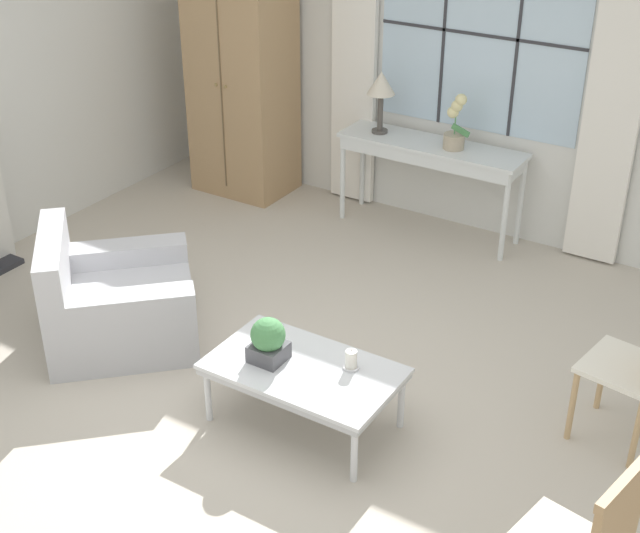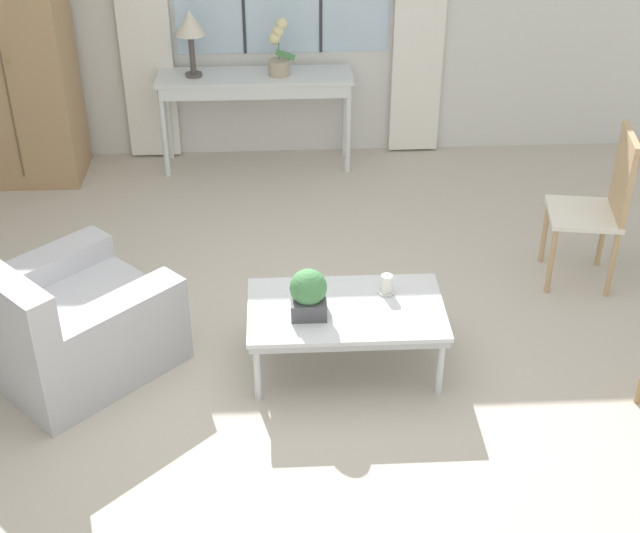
{
  "view_description": "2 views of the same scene",
  "coord_description": "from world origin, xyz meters",
  "px_view_note": "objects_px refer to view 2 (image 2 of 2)",
  "views": [
    {
      "loc": [
        2.59,
        -3.48,
        3.36
      ],
      "look_at": [
        0.2,
        0.34,
        0.88
      ],
      "focal_mm": 50.0,
      "sensor_mm": 36.0,
      "label": 1
    },
    {
      "loc": [
        -0.06,
        -4.03,
        3.22
      ],
      "look_at": [
        0.15,
        0.17,
        0.58
      ],
      "focal_mm": 50.0,
      "sensor_mm": 36.0,
      "label": 2
    }
  ],
  "objects_px": {
    "side_chair_wooden": "(602,200)",
    "table_lamp": "(190,26)",
    "armchair_upholstered": "(69,327)",
    "armoire": "(11,43)",
    "potted_orchid": "(279,52)",
    "coffee_table": "(346,313)",
    "potted_plant_small": "(308,293)",
    "pillar_candle": "(387,285)",
    "console_table": "(255,85)"
  },
  "relations": [
    {
      "from": "potted_orchid",
      "to": "coffee_table",
      "type": "xyz_separation_m",
      "value": [
        0.33,
        -2.7,
        -0.59
      ]
    },
    {
      "from": "armoire",
      "to": "console_table",
      "type": "relative_size",
      "value": 1.41
    },
    {
      "from": "pillar_candle",
      "to": "console_table",
      "type": "bearing_deg",
      "value": 106.42
    },
    {
      "from": "console_table",
      "to": "potted_plant_small",
      "type": "height_order",
      "value": "console_table"
    },
    {
      "from": "potted_plant_small",
      "to": "coffee_table",
      "type": "bearing_deg",
      "value": 12.91
    },
    {
      "from": "armoire",
      "to": "potted_plant_small",
      "type": "relative_size",
      "value": 7.97
    },
    {
      "from": "potted_orchid",
      "to": "side_chair_wooden",
      "type": "xyz_separation_m",
      "value": [
        2.01,
        -1.87,
        -0.36
      ]
    },
    {
      "from": "coffee_table",
      "to": "pillar_candle",
      "type": "bearing_deg",
      "value": 28.12
    },
    {
      "from": "console_table",
      "to": "pillar_candle",
      "type": "relative_size",
      "value": 11.81
    },
    {
      "from": "potted_orchid",
      "to": "potted_plant_small",
      "type": "distance_m",
      "value": 2.78
    },
    {
      "from": "armchair_upholstered",
      "to": "armoire",
      "type": "bearing_deg",
      "value": 107.11
    },
    {
      "from": "table_lamp",
      "to": "side_chair_wooden",
      "type": "xyz_separation_m",
      "value": [
        2.68,
        -1.87,
        -0.58
      ]
    },
    {
      "from": "armchair_upholstered",
      "to": "pillar_candle",
      "type": "bearing_deg",
      "value": 1.2
    },
    {
      "from": "console_table",
      "to": "pillar_candle",
      "type": "bearing_deg",
      "value": -73.58
    },
    {
      "from": "side_chair_wooden",
      "to": "potted_plant_small",
      "type": "height_order",
      "value": "side_chair_wooden"
    },
    {
      "from": "side_chair_wooden",
      "to": "coffee_table",
      "type": "height_order",
      "value": "side_chair_wooden"
    },
    {
      "from": "armchair_upholstered",
      "to": "side_chair_wooden",
      "type": "height_order",
      "value": "side_chair_wooden"
    },
    {
      "from": "potted_orchid",
      "to": "potted_plant_small",
      "type": "bearing_deg",
      "value": -87.55
    },
    {
      "from": "coffee_table",
      "to": "table_lamp",
      "type": "bearing_deg",
      "value": 110.29
    },
    {
      "from": "potted_orchid",
      "to": "armchair_upholstered",
      "type": "bearing_deg",
      "value": -115.3
    },
    {
      "from": "console_table",
      "to": "coffee_table",
      "type": "height_order",
      "value": "console_table"
    },
    {
      "from": "potted_orchid",
      "to": "pillar_candle",
      "type": "relative_size",
      "value": 3.44
    },
    {
      "from": "armoire",
      "to": "coffee_table",
      "type": "relative_size",
      "value": 1.99
    },
    {
      "from": "armoire",
      "to": "side_chair_wooden",
      "type": "distance_m",
      "value": 4.44
    },
    {
      "from": "pillar_candle",
      "to": "potted_orchid",
      "type": "bearing_deg",
      "value": 102.42
    },
    {
      "from": "coffee_table",
      "to": "potted_plant_small",
      "type": "distance_m",
      "value": 0.28
    },
    {
      "from": "coffee_table",
      "to": "potted_plant_small",
      "type": "bearing_deg",
      "value": -167.09
    },
    {
      "from": "console_table",
      "to": "potted_plant_small",
      "type": "bearing_deg",
      "value": -83.55
    },
    {
      "from": "console_table",
      "to": "potted_plant_small",
      "type": "distance_m",
      "value": 2.78
    },
    {
      "from": "console_table",
      "to": "potted_orchid",
      "type": "distance_m",
      "value": 0.33
    },
    {
      "from": "armchair_upholstered",
      "to": "potted_plant_small",
      "type": "xyz_separation_m",
      "value": [
        1.35,
        -0.14,
        0.27
      ]
    },
    {
      "from": "armoire",
      "to": "potted_orchid",
      "type": "distance_m",
      "value": 2.02
    },
    {
      "from": "potted_orchid",
      "to": "coffee_table",
      "type": "distance_m",
      "value": 2.79
    },
    {
      "from": "potted_plant_small",
      "to": "pillar_candle",
      "type": "height_order",
      "value": "potted_plant_small"
    },
    {
      "from": "armoire",
      "to": "armchair_upholstered",
      "type": "xyz_separation_m",
      "value": [
        0.78,
        -2.54,
        -0.83
      ]
    },
    {
      "from": "armchair_upholstered",
      "to": "side_chair_wooden",
      "type": "xyz_separation_m",
      "value": [
        3.25,
        0.75,
        0.33
      ]
    },
    {
      "from": "armchair_upholstered",
      "to": "side_chair_wooden",
      "type": "distance_m",
      "value": 3.35
    },
    {
      "from": "armoire",
      "to": "table_lamp",
      "type": "xyz_separation_m",
      "value": [
        1.34,
        0.08,
        0.08
      ]
    },
    {
      "from": "potted_orchid",
      "to": "coffee_table",
      "type": "height_order",
      "value": "potted_orchid"
    },
    {
      "from": "armchair_upholstered",
      "to": "table_lamp",
      "type": "bearing_deg",
      "value": 77.84
    },
    {
      "from": "table_lamp",
      "to": "potted_plant_small",
      "type": "bearing_deg",
      "value": -74.0
    },
    {
      "from": "side_chair_wooden",
      "to": "armoire",
      "type": "bearing_deg",
      "value": 156.03
    },
    {
      "from": "console_table",
      "to": "armchair_upholstered",
      "type": "xyz_separation_m",
      "value": [
        -1.04,
        -2.62,
        -0.43
      ]
    },
    {
      "from": "armoire",
      "to": "armchair_upholstered",
      "type": "bearing_deg",
      "value": -72.89
    },
    {
      "from": "potted_orchid",
      "to": "side_chair_wooden",
      "type": "bearing_deg",
      "value": -42.84
    },
    {
      "from": "armoire",
      "to": "table_lamp",
      "type": "relative_size",
      "value": 4.21
    },
    {
      "from": "console_table",
      "to": "armchair_upholstered",
      "type": "relative_size",
      "value": 1.18
    },
    {
      "from": "potted_plant_small",
      "to": "pillar_candle",
      "type": "bearing_deg",
      "value": 21.38
    },
    {
      "from": "side_chair_wooden",
      "to": "coffee_table",
      "type": "distance_m",
      "value": 1.89
    },
    {
      "from": "side_chair_wooden",
      "to": "table_lamp",
      "type": "bearing_deg",
      "value": 145.16
    }
  ]
}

